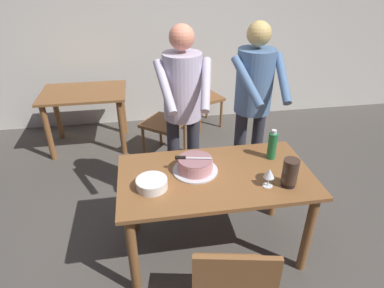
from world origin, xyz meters
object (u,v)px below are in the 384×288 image
object	(u,v)px
main_dining_table	(215,188)
background_chair_0	(169,120)
person_standing_beside	(253,98)
background_table	(85,104)
background_chair_1	(201,92)
water_bottle	(272,145)
cake_knife	(186,158)
cake_on_platter	(195,165)
wine_glass_near	(269,174)
person_cutting_cake	(183,104)
hurricane_lamp	(290,173)
plate_stack	(152,184)

from	to	relation	value
main_dining_table	background_chair_0	size ratio (longest dim) A/B	1.60
person_standing_beside	background_chair_0	distance (m)	1.26
background_table	background_chair_1	distance (m)	1.58
water_bottle	background_chair_1	world-z (taller)	water_bottle
background_chair_0	cake_knife	bearing A→B (deg)	-90.41
cake_on_platter	person_standing_beside	bearing A→B (deg)	42.57
wine_glass_near	person_cutting_cake	xyz separation A→B (m)	(-0.49, 0.79, 0.22)
background_table	background_chair_0	bearing A→B (deg)	-23.62
cake_knife	person_cutting_cake	size ratio (longest dim) A/B	0.16
background_chair_0	person_cutting_cake	bearing A→B (deg)	-87.28
water_bottle	hurricane_lamp	size ratio (longest dim) A/B	1.19
person_standing_beside	background_chair_0	size ratio (longest dim) A/B	1.91
cake_knife	hurricane_lamp	world-z (taller)	hurricane_lamp
cake_knife	plate_stack	bearing A→B (deg)	-147.35
person_standing_beside	background_table	xyz separation A→B (m)	(-1.66, 1.33, -0.50)
cake_knife	background_chair_0	xyz separation A→B (m)	(0.01, 1.44, -0.37)
wine_glass_near	background_chair_0	distance (m)	1.84
hurricane_lamp	background_chair_0	distance (m)	1.90
person_cutting_cake	water_bottle	bearing A→B (deg)	-34.59
person_cutting_cake	background_chair_0	size ratio (longest dim) A/B	1.91
cake_on_platter	plate_stack	xyz separation A→B (m)	(-0.33, -0.15, -0.02)
water_bottle	background_chair_1	xyz separation A→B (m)	(-0.15, 2.21, -0.37)
hurricane_lamp	person_cutting_cake	size ratio (longest dim) A/B	0.12
person_cutting_cake	wine_glass_near	bearing A→B (deg)	-58.39
main_dining_table	background_table	xyz separation A→B (m)	(-1.19, 1.96, -0.05)
person_standing_beside	water_bottle	bearing A→B (deg)	-87.98
cake_on_platter	person_standing_beside	size ratio (longest dim) A/B	0.20
person_cutting_cake	background_table	bearing A→B (deg)	127.23
cake_knife	wine_glass_near	bearing A→B (deg)	-26.99
background_chair_0	wine_glass_near	bearing A→B (deg)	-72.78
main_dining_table	background_chair_0	xyz separation A→B (m)	(-0.20, 1.53, -0.13)
water_bottle	person_standing_beside	distance (m)	0.52
cake_knife	person_standing_beside	size ratio (longest dim) A/B	0.16
person_cutting_cake	background_chair_0	world-z (taller)	person_cutting_cake
background_chair_0	person_standing_beside	bearing A→B (deg)	-53.08
background_chair_0	background_chair_1	size ratio (longest dim) A/B	1.00
wine_glass_near	background_table	xyz separation A→B (m)	(-1.52, 2.15, -0.28)
wine_glass_near	plate_stack	bearing A→B (deg)	172.29
plate_stack	water_bottle	xyz separation A→B (m)	(0.96, 0.24, 0.08)
plate_stack	background_chair_0	bearing A→B (deg)	80.42
wine_glass_near	background_chair_0	bearing A→B (deg)	107.22
cake_knife	person_cutting_cake	distance (m)	0.56
cake_on_platter	plate_stack	bearing A→B (deg)	-155.22
person_standing_beside	background_table	world-z (taller)	person_standing_beside
cake_on_platter	wine_glass_near	xyz separation A→B (m)	(0.47, -0.26, 0.05)
hurricane_lamp	background_chair_1	world-z (taller)	hurricane_lamp
wine_glass_near	water_bottle	xyz separation A→B (m)	(0.16, 0.35, 0.01)
water_bottle	wine_glass_near	bearing A→B (deg)	-114.05
water_bottle	background_table	size ratio (longest dim) A/B	0.25
hurricane_lamp	background_chair_0	size ratio (longest dim) A/B	0.23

